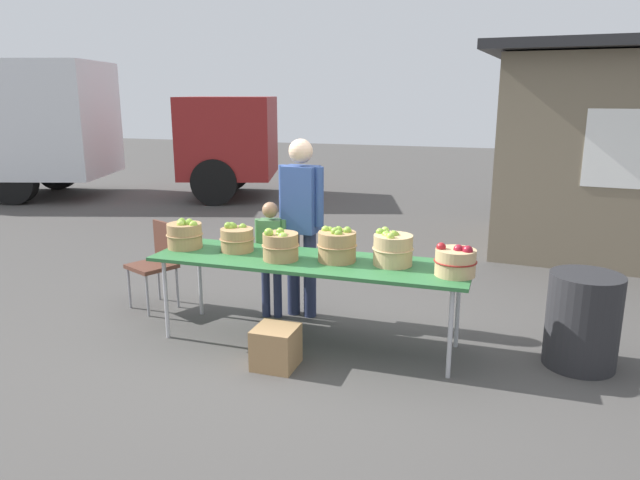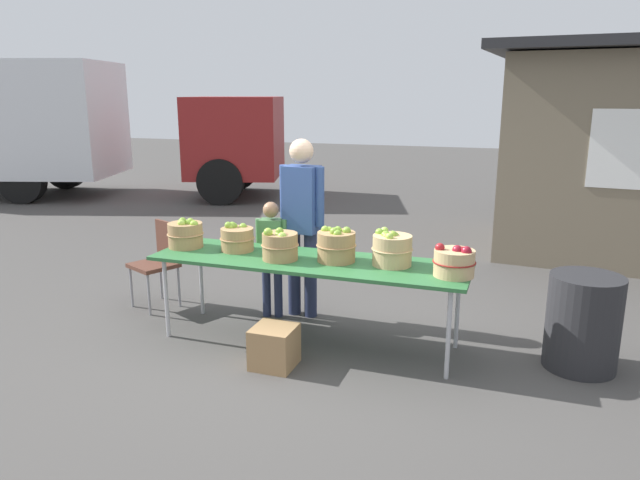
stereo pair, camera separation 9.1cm
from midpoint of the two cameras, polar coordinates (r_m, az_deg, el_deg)
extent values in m
plane|color=#474442|center=(5.25, -0.59, -9.79)|extent=(40.00, 40.00, 0.00)
cube|color=#2D6B38|center=(5.00, -0.61, -2.06)|extent=(2.70, 0.76, 0.03)
cylinder|color=#B2B2B7|center=(5.40, -14.16, -5.48)|extent=(0.04, 0.04, 0.72)
cylinder|color=#B2B2B7|center=(4.59, 12.86, -8.90)|extent=(0.04, 0.04, 0.72)
cylinder|color=#B2B2B7|center=(5.88, -10.97, -3.69)|extent=(0.04, 0.04, 0.72)
cylinder|color=#B2B2B7|center=(5.15, 13.64, -6.39)|extent=(0.04, 0.04, 0.72)
cylinder|color=#A87F51|center=(5.51, -12.41, 0.47)|extent=(0.31, 0.31, 0.22)
torus|color=#A87F51|center=(5.50, -12.42, 0.58)|extent=(0.33, 0.33, 0.01)
sphere|color=#9EC647|center=(5.43, -12.78, 1.57)|extent=(0.07, 0.07, 0.07)
sphere|color=#8CB738|center=(5.40, -11.59, 1.49)|extent=(0.08, 0.08, 0.08)
sphere|color=#7AA833|center=(5.45, -12.13, 1.61)|extent=(0.07, 0.07, 0.07)
sphere|color=#7AA833|center=(5.52, -12.76, 1.70)|extent=(0.07, 0.07, 0.07)
sphere|color=#7AA833|center=(5.46, -12.66, 1.80)|extent=(0.07, 0.07, 0.07)
sphere|color=#8CB738|center=(5.55, -11.96, 1.74)|extent=(0.07, 0.07, 0.07)
cylinder|color=#A87F51|center=(5.31, -7.51, 0.06)|extent=(0.29, 0.29, 0.20)
torus|color=#A87F51|center=(5.30, -7.51, 0.16)|extent=(0.31, 0.31, 0.01)
sphere|color=#7AA833|center=(5.35, -7.84, 1.34)|extent=(0.07, 0.07, 0.07)
sphere|color=#7AA833|center=(5.33, -8.00, 1.35)|extent=(0.08, 0.08, 0.08)
sphere|color=#8CB738|center=(5.32, -8.18, 1.18)|extent=(0.07, 0.07, 0.07)
sphere|color=#7AA833|center=(5.31, -8.37, 1.41)|extent=(0.07, 0.07, 0.07)
sphere|color=#7AA833|center=(5.34, -6.96, 1.26)|extent=(0.07, 0.07, 0.07)
sphere|color=#8CB738|center=(5.32, -8.15, 1.24)|extent=(0.07, 0.07, 0.07)
cylinder|color=#A87F51|center=(4.98, -3.36, -0.62)|extent=(0.30, 0.30, 0.23)
torus|color=#A87F51|center=(4.98, -3.36, -0.49)|extent=(0.32, 0.32, 0.01)
sphere|color=#8CB738|center=(4.90, -4.51, 0.74)|extent=(0.08, 0.08, 0.08)
sphere|color=#9EC647|center=(4.93, -3.44, 0.47)|extent=(0.07, 0.07, 0.07)
sphere|color=#9EC647|center=(4.95, -3.43, 0.62)|extent=(0.06, 0.06, 0.06)
sphere|color=#7AA833|center=(4.93, -3.40, 0.83)|extent=(0.07, 0.07, 0.07)
sphere|color=#9EC647|center=(4.87, -3.15, 0.30)|extent=(0.08, 0.08, 0.08)
cylinder|color=#A87F51|center=(4.92, 2.12, -0.65)|extent=(0.32, 0.32, 0.25)
torus|color=#A87F51|center=(4.92, 2.12, -0.51)|extent=(0.34, 0.34, 0.01)
sphere|color=#8CB738|center=(4.95, 1.00, 1.01)|extent=(0.07, 0.07, 0.07)
sphere|color=#8CB738|center=(4.96, 1.42, 0.92)|extent=(0.07, 0.07, 0.07)
sphere|color=#7AA833|center=(4.83, 2.21, 0.57)|extent=(0.07, 0.07, 0.07)
sphere|color=#7AA833|center=(4.90, 3.13, 0.88)|extent=(0.07, 0.07, 0.07)
sphere|color=#7AA833|center=(4.92, 2.27, 0.95)|extent=(0.07, 0.07, 0.07)
sphere|color=#9EC647|center=(4.86, 1.98, 0.71)|extent=(0.08, 0.08, 0.08)
sphere|color=#7AA833|center=(4.84, 1.91, 0.82)|extent=(0.07, 0.07, 0.07)
cylinder|color=tan|center=(4.85, 7.52, -1.00)|extent=(0.32, 0.32, 0.25)
torus|color=tan|center=(4.85, 7.52, -0.85)|extent=(0.34, 0.34, 0.01)
sphere|color=#8CB738|center=(4.80, 6.98, 0.28)|extent=(0.07, 0.07, 0.07)
sphere|color=#9EC647|center=(4.93, 6.78, 0.89)|extent=(0.07, 0.07, 0.07)
sphere|color=#8CB738|center=(4.82, 7.57, 0.48)|extent=(0.07, 0.07, 0.07)
sphere|color=#8CB738|center=(4.85, 7.73, 0.38)|extent=(0.07, 0.07, 0.07)
sphere|color=#9EC647|center=(4.72, 7.27, 0.31)|extent=(0.06, 0.06, 0.06)
sphere|color=#7AA833|center=(4.82, 6.89, 0.42)|extent=(0.08, 0.08, 0.08)
sphere|color=#7AA833|center=(4.88, 6.30, 0.71)|extent=(0.07, 0.07, 0.07)
cylinder|color=tan|center=(4.65, 13.38, -2.18)|extent=(0.31, 0.31, 0.21)
torus|color=maroon|center=(4.65, 13.38, -2.06)|extent=(0.33, 0.33, 0.01)
sphere|color=maroon|center=(4.62, 12.06, -0.74)|extent=(0.07, 0.07, 0.07)
sphere|color=maroon|center=(4.61, 13.67, -0.96)|extent=(0.08, 0.08, 0.08)
sphere|color=maroon|center=(4.58, 14.52, -1.06)|extent=(0.08, 0.08, 0.08)
sphere|color=maroon|center=(4.61, 14.08, -1.00)|extent=(0.06, 0.06, 0.06)
cylinder|color=#262D4C|center=(5.69, -0.46, -3.39)|extent=(0.12, 0.12, 0.84)
cylinder|color=#262D4C|center=(5.76, -2.05, -3.18)|extent=(0.12, 0.12, 0.84)
cube|color=#334C8C|center=(5.55, -1.30, 3.95)|extent=(0.33, 0.25, 0.63)
sphere|color=beige|center=(5.49, -1.32, 8.58)|extent=(0.23, 0.23, 0.23)
cylinder|color=#334C8C|center=(5.47, 0.44, 4.18)|extent=(0.09, 0.09, 0.56)
cylinder|color=#334C8C|center=(5.62, -2.99, 4.43)|extent=(0.09, 0.09, 0.56)
cylinder|color=#262D4C|center=(5.73, -3.60, -4.78)|extent=(0.08, 0.08, 0.55)
cylinder|color=#262D4C|center=(5.76, -4.73, -4.72)|extent=(0.08, 0.08, 0.55)
cube|color=#4C7F4C|center=(5.61, -4.26, -0.06)|extent=(0.23, 0.19, 0.42)
sphere|color=#936B4C|center=(5.54, -4.31, 2.93)|extent=(0.15, 0.15, 0.15)
cylinder|color=#4C7F4C|center=(5.58, -3.04, 0.13)|extent=(0.06, 0.06, 0.37)
cylinder|color=#4C7F4C|center=(5.63, -5.47, 0.21)|extent=(0.06, 0.06, 0.37)
cube|color=silver|center=(14.06, -27.52, 10.33)|extent=(4.66, 3.34, 2.30)
cube|color=maroon|center=(12.49, -7.92, 9.87)|extent=(2.34, 2.54, 1.60)
cube|color=black|center=(12.35, -4.00, 11.41)|extent=(0.56, 1.70, 0.80)
cylinder|color=black|center=(13.52, -7.79, 6.77)|extent=(0.94, 0.53, 0.90)
cylinder|color=black|center=(11.67, -9.36, 5.58)|extent=(0.94, 0.53, 0.90)
cylinder|color=black|center=(14.72, -23.18, 6.36)|extent=(0.94, 0.53, 0.90)
cylinder|color=black|center=(13.04, -26.66, 5.15)|extent=(0.94, 0.53, 0.90)
cube|color=#726651|center=(8.84, 27.90, 7.07)|extent=(3.19, 2.65, 2.60)
cube|color=brown|center=(6.15, -15.36, -2.36)|extent=(0.53, 0.53, 0.04)
cube|color=brown|center=(6.18, -14.07, -0.08)|extent=(0.38, 0.19, 0.40)
cylinder|color=gray|center=(6.28, -17.36, -4.37)|extent=(0.02, 0.02, 0.42)
cylinder|color=gray|center=(6.00, -15.77, -5.12)|extent=(0.02, 0.02, 0.42)
cylinder|color=gray|center=(6.44, -14.72, -3.73)|extent=(0.02, 0.02, 0.42)
cylinder|color=gray|center=(6.16, -13.05, -4.43)|extent=(0.02, 0.02, 0.42)
cylinder|color=#262628|center=(5.11, 24.53, -7.24)|extent=(0.56, 0.56, 0.76)
cube|color=#A87F51|center=(4.77, -3.89, -10.25)|extent=(0.33, 0.33, 0.33)
camera|label=1|loc=(0.05, -89.50, 0.12)|focal=33.13mm
camera|label=2|loc=(0.05, 90.50, -0.12)|focal=33.13mm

